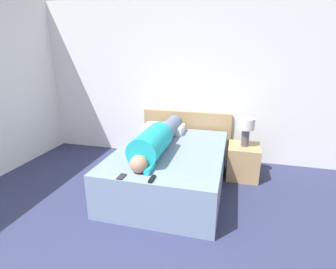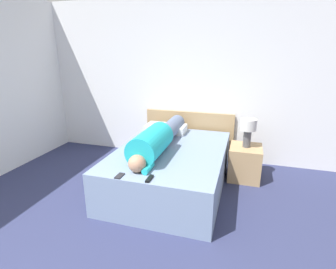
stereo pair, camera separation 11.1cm
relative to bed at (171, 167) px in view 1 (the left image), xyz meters
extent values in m
cube|color=white|center=(-0.15, 1.16, 1.03)|extent=(5.94, 0.06, 2.60)
cube|color=#7589A8|center=(0.00, 0.00, 0.00)|extent=(1.38, 1.98, 0.53)
cube|color=tan|center=(0.00, 1.09, 0.14)|extent=(1.50, 0.04, 0.80)
cube|color=tan|center=(0.96, 0.53, -0.03)|extent=(0.44, 0.49, 0.48)
cylinder|color=#4C4C51|center=(0.96, 0.53, 0.34)|extent=(0.11, 0.11, 0.25)
cylinder|color=silver|center=(0.96, 0.53, 0.54)|extent=(0.22, 0.22, 0.16)
sphere|color=tan|center=(-0.16, -0.76, 0.36)|extent=(0.19, 0.19, 0.19)
cylinder|color=#1EADB7|center=(-0.16, -0.33, 0.44)|extent=(0.35, 0.75, 0.35)
cylinder|color=slate|center=(-0.16, 0.49, 0.39)|extent=(0.24, 0.89, 0.24)
cylinder|color=#1EADB7|center=(-0.06, -0.71, 0.30)|extent=(0.07, 0.22, 0.07)
cube|color=white|center=(-0.30, 0.72, 0.33)|extent=(0.63, 0.34, 0.12)
cube|color=black|center=(0.03, -0.90, 0.28)|extent=(0.04, 0.15, 0.02)
cube|color=black|center=(-0.30, -0.92, 0.27)|extent=(0.06, 0.13, 0.01)
camera|label=1|loc=(0.79, -3.16, 1.51)|focal=28.00mm
camera|label=2|loc=(0.90, -3.13, 1.51)|focal=28.00mm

